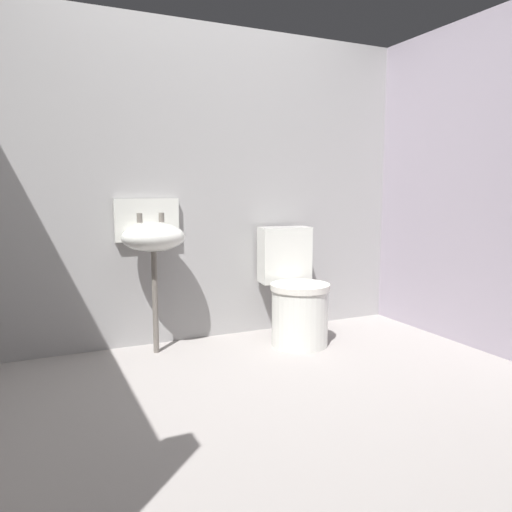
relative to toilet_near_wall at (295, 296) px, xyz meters
The scene contains 5 objects.
ground_plane 1.12m from the toilet_near_wall, 122.43° to the right, with size 3.54×2.88×0.08m, color gray.
wall_back 1.02m from the toilet_near_wall, 144.70° to the left, with size 3.54×0.10×2.15m, color #9B9999.
wall_right 1.52m from the toilet_near_wall, 36.83° to the right, with size 0.10×2.68×2.15m, color #9D92A1.
toilet_near_wall is the anchor object (origin of this frame).
sink 1.05m from the toilet_near_wall, 168.63° to the left, with size 0.42×0.35×0.99m.
Camera 1 is at (-1.10, -2.05, 1.05)m, focal length 35.04 mm.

